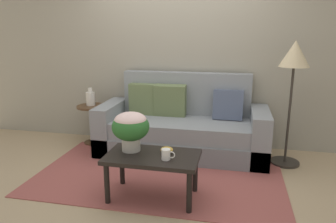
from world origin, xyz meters
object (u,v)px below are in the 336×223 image
object	(u,v)px
side_table	(92,117)
potted_plant	(131,127)
coffee_table	(152,161)
coffee_mug	(166,154)
table_vase	(91,98)
floor_lamp	(294,66)
snack_bowl	(167,150)
couch	(182,128)

from	to	relation	value
side_table	potted_plant	distance (m)	1.67
coffee_table	coffee_mug	world-z (taller)	coffee_mug
potted_plant	table_vase	xyz separation A→B (m)	(-1.04, 1.30, -0.03)
floor_lamp	coffee_mug	bearing A→B (deg)	-134.86
potted_plant	snack_bowl	size ratio (longest dim) A/B	3.13
coffee_mug	snack_bowl	distance (m)	0.16
side_table	table_vase	xyz separation A→B (m)	(-0.02, 0.02, 0.28)
coffee_table	potted_plant	xyz separation A→B (m)	(-0.24, 0.07, 0.31)
side_table	coffee_mug	distance (m)	2.02
couch	floor_lamp	world-z (taller)	floor_lamp
couch	side_table	bearing A→B (deg)	176.80
coffee_table	potted_plant	size ratio (longest dim) A/B	2.29
couch	snack_bowl	world-z (taller)	couch
potted_plant	coffee_mug	world-z (taller)	potted_plant
couch	floor_lamp	bearing A→B (deg)	-4.69
floor_lamp	table_vase	xyz separation A→B (m)	(-2.69, 0.20, -0.55)
floor_lamp	potted_plant	distance (m)	2.04
coffee_table	floor_lamp	bearing A→B (deg)	39.80
coffee_table	potted_plant	bearing A→B (deg)	162.92
table_vase	snack_bowl	bearing A→B (deg)	-42.61
potted_plant	coffee_mug	size ratio (longest dim) A/B	3.02
potted_plant	coffee_mug	distance (m)	0.47
coffee_mug	potted_plant	bearing A→B (deg)	158.36
floor_lamp	snack_bowl	distance (m)	1.84
coffee_table	table_vase	size ratio (longest dim) A/B	3.55
couch	table_vase	xyz separation A→B (m)	(-1.36, 0.09, 0.34)
potted_plant	snack_bowl	world-z (taller)	potted_plant
table_vase	coffee_table	bearing A→B (deg)	-46.89
couch	snack_bowl	size ratio (longest dim) A/B	17.68
coffee_mug	table_vase	xyz separation A→B (m)	(-1.44, 1.45, 0.17)
coffee_table	side_table	distance (m)	1.85
floor_lamp	table_vase	distance (m)	2.75
floor_lamp	potted_plant	size ratio (longest dim) A/B	3.85
floor_lamp	coffee_table	bearing A→B (deg)	-140.20
potted_plant	floor_lamp	bearing A→B (deg)	33.72
coffee_mug	table_vase	size ratio (longest dim) A/B	0.51
coffee_table	potted_plant	world-z (taller)	potted_plant
table_vase	coffee_mug	bearing A→B (deg)	-45.28
snack_bowl	table_vase	xyz separation A→B (m)	(-1.41, 1.30, 0.19)
floor_lamp	coffee_mug	distance (m)	1.91
floor_lamp	coffee_mug	world-z (taller)	floor_lamp
couch	floor_lamp	xyz separation A→B (m)	(1.33, -0.11, 0.88)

